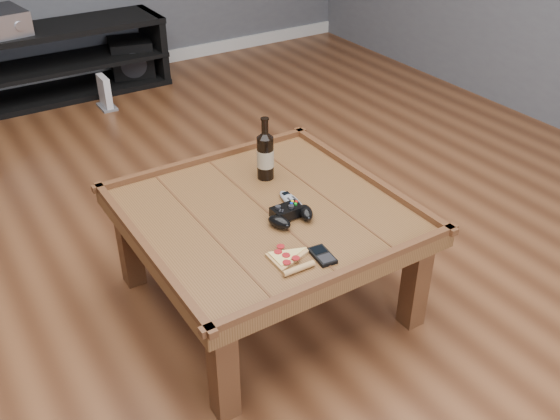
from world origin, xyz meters
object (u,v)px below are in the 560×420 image
game_console (105,94)px  game_controller (290,215)px  beer_bottle (265,154)px  subwoofer (131,59)px  smartphone (322,255)px  coffee_table (266,223)px  media_console (66,61)px  remote_control (292,201)px  pizza_slice (288,259)px

game_console → game_controller: bearing=-91.4°
beer_bottle → subwoofer: size_ratio=0.72×
smartphone → subwoofer: bearing=87.6°
smartphone → subwoofer: 3.21m
beer_bottle → subwoofer: beer_bottle is taller
beer_bottle → game_console: beer_bottle is taller
coffee_table → media_console: bearing=90.0°
game_controller → smartphone: bearing=-98.0°
smartphone → remote_control: 0.36m
game_controller → smartphone: (-0.03, -0.25, -0.02)m
beer_bottle → remote_control: (-0.02, -0.23, -0.10)m
media_console → subwoofer: size_ratio=3.78×
game_console → smartphone: bearing=-91.9°
beer_bottle → subwoofer: (0.36, 2.58, -0.41)m
pizza_slice → smartphone: (0.11, -0.05, -0.00)m
smartphone → pizza_slice: bearing=163.3°
coffee_table → media_console: (0.00, 2.75, -0.15)m
remote_control → game_console: bearing=94.2°
media_console → game_console: bearing=-72.5°
subwoofer → remote_control: bearing=-83.7°
game_console → media_console: bearing=108.1°
media_console → beer_bottle: 2.56m
media_console → pizza_slice: size_ratio=6.48×
coffee_table → pizza_slice: 0.34m
game_controller → game_console: size_ratio=0.88×
beer_bottle → pizza_slice: (-0.24, -0.53, -0.10)m
pizza_slice → smartphone: bearing=-21.9°
beer_bottle → smartphone: size_ratio=2.31×
game_controller → remote_control: 0.12m
coffee_table → media_console: media_console is taller
coffee_table → game_controller: game_controller is taller
coffee_table → remote_control: (0.11, -0.02, 0.07)m
beer_bottle → game_controller: 0.35m
smartphone → game_console: smartphone is taller
coffee_table → subwoofer: bearing=79.9°
smartphone → game_console: 2.74m
game_controller → coffee_table: bearing=109.4°
remote_control → game_console: remote_control is taller
remote_control → subwoofer: size_ratio=0.48×
beer_bottle → media_console: bearing=93.0°
media_console → remote_control: size_ratio=7.95×
coffee_table → remote_control: same height
pizza_slice → remote_control: 0.37m
media_console → subwoofer: 0.51m
media_console → pizza_slice: (-0.10, -3.06, 0.21)m
pizza_slice → smartphone: pizza_slice is taller
coffee_table → game_console: coffee_table is taller
coffee_table → pizza_slice: coffee_table is taller
remote_control → game_console: size_ratio=0.77×
media_console → pizza_slice: media_console is taller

